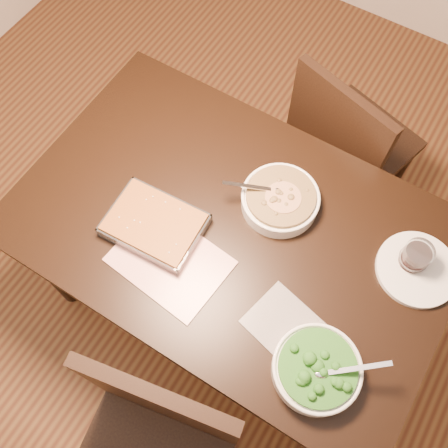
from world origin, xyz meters
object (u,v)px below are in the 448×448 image
at_px(chair_far, 345,144).
at_px(table, 232,239).
at_px(broccoli_bowl, 317,369).
at_px(stew_bowl, 280,199).
at_px(dinner_plate, 417,269).
at_px(baking_dish, 155,225).
at_px(wine_tumbler, 415,257).

bearing_deg(chair_far, table, 93.96).
xyz_separation_m(table, broccoli_bowl, (0.43, -0.26, 0.13)).
bearing_deg(chair_far, stew_bowl, 100.15).
xyz_separation_m(stew_bowl, broccoli_bowl, (0.34, -0.41, -0.00)).
xyz_separation_m(dinner_plate, chair_far, (-0.42, 0.49, -0.25)).
relative_size(table, broccoli_bowl, 5.49).
relative_size(baking_dish, chair_far, 0.34).
distance_m(stew_bowl, wine_tumbler, 0.45).
xyz_separation_m(broccoli_bowl, chair_far, (-0.29, 0.92, -0.28)).
relative_size(broccoli_bowl, dinner_plate, 1.02).
distance_m(broccoli_bowl, chair_far, 1.01).
xyz_separation_m(broccoli_bowl, dinner_plate, (0.13, 0.43, -0.03)).
bearing_deg(wine_tumbler, table, -161.31).
height_order(baking_dish, wine_tumbler, wine_tumbler).
relative_size(wine_tumbler, chair_far, 0.11).
distance_m(stew_bowl, dinner_plate, 0.47).
bearing_deg(dinner_plate, broccoli_bowl, -106.27).
xyz_separation_m(table, dinner_plate, (0.56, 0.17, 0.10)).
bearing_deg(dinner_plate, stew_bowl, -177.52).
bearing_deg(broccoli_bowl, table, 148.55).
bearing_deg(dinner_plate, chair_far, 130.32).
bearing_deg(baking_dish, chair_far, 62.80).
bearing_deg(wine_tumbler, stew_bowl, -176.00).
distance_m(table, wine_tumbler, 0.58).
bearing_deg(table, baking_dish, -146.71).
xyz_separation_m(table, wine_tumbler, (0.53, 0.18, 0.15)).
height_order(baking_dish, chair_far, chair_far).
relative_size(table, stew_bowl, 5.34).
relative_size(table, dinner_plate, 5.62).
bearing_deg(baking_dish, wine_tumbler, 19.52).
bearing_deg(broccoli_bowl, wine_tumbler, 77.16).
height_order(table, wine_tumbler, wine_tumbler).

